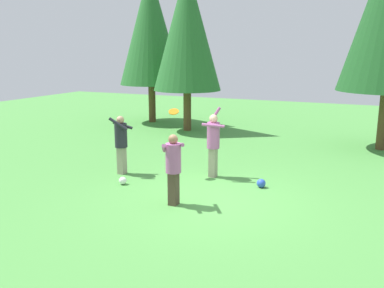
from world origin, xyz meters
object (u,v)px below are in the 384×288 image
(person_catcher, at_px, (121,140))
(ball_blue, at_px, (261,183))
(tree_far_left, at_px, (151,28))
(person_bystander, at_px, (173,164))
(frisbee, at_px, (174,112))
(ball_white, at_px, (123,181))
(person_thrower, at_px, (213,140))
(tree_left, at_px, (187,29))

(person_catcher, relative_size, ball_blue, 7.35)
(ball_blue, xyz_separation_m, tree_far_left, (-7.39, 7.57, 4.28))
(person_bystander, bearing_deg, frisbee, -0.00)
(person_catcher, relative_size, ball_white, 8.19)
(tree_far_left, bearing_deg, ball_blue, -45.68)
(person_thrower, bearing_deg, ball_white, 21.72)
(frisbee, distance_m, tree_left, 7.12)
(person_thrower, relative_size, tree_left, 0.28)
(frisbee, bearing_deg, tree_far_left, 123.30)
(person_bystander, xyz_separation_m, ball_white, (-1.83, 0.74, -0.84))
(frisbee, xyz_separation_m, tree_left, (-2.48, 6.21, 2.45))
(person_catcher, bearing_deg, ball_blue, -10.87)
(person_bystander, relative_size, frisbee, 4.84)
(ball_blue, bearing_deg, tree_left, 128.25)
(person_bystander, distance_m, tree_left, 9.47)
(person_catcher, bearing_deg, ball_white, -72.44)
(person_catcher, height_order, ball_blue, person_catcher)
(ball_white, relative_size, ball_blue, 0.90)
(ball_blue, relative_size, tree_left, 0.03)
(ball_white, distance_m, ball_blue, 3.51)
(frisbee, bearing_deg, tree_left, 111.75)
(person_bystander, relative_size, ball_blue, 7.21)
(frisbee, bearing_deg, ball_blue, -0.59)
(tree_left, bearing_deg, frisbee, -68.25)
(person_catcher, bearing_deg, tree_left, 82.33)
(tree_far_left, distance_m, tree_left, 2.82)
(person_catcher, relative_size, tree_left, 0.24)
(person_bystander, xyz_separation_m, ball_blue, (1.46, 1.95, -0.83))
(ball_blue, distance_m, tree_far_left, 11.42)
(ball_white, bearing_deg, tree_far_left, 115.04)
(ball_white, distance_m, tree_far_left, 10.60)
(person_thrower, xyz_separation_m, person_bystander, (-0.03, -2.31, -0.08))
(person_thrower, relative_size, frisbee, 5.74)
(ball_blue, bearing_deg, tree_far_left, 134.32)
(person_thrower, xyz_separation_m, person_catcher, (-2.41, -0.76, -0.06))
(person_thrower, height_order, frisbee, person_thrower)
(person_catcher, distance_m, frisbee, 1.68)
(person_bystander, bearing_deg, ball_blue, -63.09)
(person_thrower, xyz_separation_m, frisbee, (-1.00, -0.33, 0.75))
(person_thrower, bearing_deg, tree_far_left, -68.88)
(person_catcher, distance_m, ball_white, 1.30)
(person_bystander, xyz_separation_m, tree_left, (-3.45, 8.18, 3.28))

